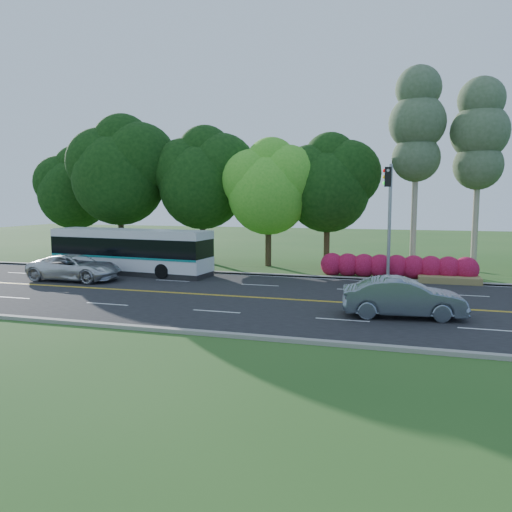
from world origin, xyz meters
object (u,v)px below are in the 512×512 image
(suv, at_px, (75,267))
(sedan, at_px, (403,298))
(traffic_signal, at_px, (389,204))
(transit_bus, at_px, (130,252))

(suv, bearing_deg, sedan, -103.47)
(sedan, xyz_separation_m, suv, (-19.11, 4.30, -0.04))
(traffic_signal, xyz_separation_m, sedan, (0.87, -7.68, -3.83))
(transit_bus, distance_m, suv, 3.88)
(traffic_signal, bearing_deg, suv, -169.52)
(transit_bus, xyz_separation_m, suv, (-1.79, -3.38, -0.67))
(traffic_signal, height_order, sedan, traffic_signal)
(transit_bus, bearing_deg, sedan, -18.31)
(transit_bus, relative_size, sedan, 2.28)
(transit_bus, height_order, sedan, transit_bus)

